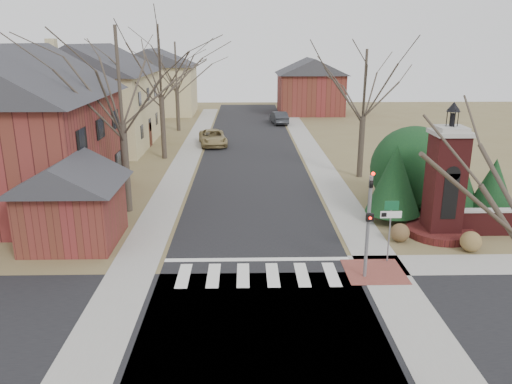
{
  "coord_description": "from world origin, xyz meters",
  "views": [
    {
      "loc": [
        -0.49,
        -17.54,
        9.12
      ],
      "look_at": [
        0.04,
        6.0,
        1.95
      ],
      "focal_mm": 35.0,
      "sensor_mm": 36.0,
      "label": 1
    }
  ],
  "objects_px": {
    "traffic_signal_pole": "(369,216)",
    "pickup_truck": "(213,138)",
    "sign_post": "(390,219)",
    "brick_gate_monument": "(444,193)",
    "distant_car": "(279,118)"
  },
  "relations": [
    {
      "from": "distant_car",
      "to": "sign_post",
      "type": "bearing_deg",
      "value": 85.95
    },
    {
      "from": "sign_post",
      "to": "brick_gate_monument",
      "type": "xyz_separation_m",
      "value": [
        3.41,
        3.01,
        0.22
      ]
    },
    {
      "from": "distant_car",
      "to": "pickup_truck",
      "type": "bearing_deg",
      "value": 53.04
    },
    {
      "from": "sign_post",
      "to": "traffic_signal_pole",
      "type": "bearing_deg",
      "value": -132.43
    },
    {
      "from": "brick_gate_monument",
      "to": "distant_car",
      "type": "distance_m",
      "value": 34.66
    },
    {
      "from": "sign_post",
      "to": "distant_car",
      "type": "height_order",
      "value": "sign_post"
    },
    {
      "from": "brick_gate_monument",
      "to": "pickup_truck",
      "type": "relative_size",
      "value": 1.3
    },
    {
      "from": "pickup_truck",
      "to": "distant_car",
      "type": "distance_m",
      "value": 13.8
    },
    {
      "from": "brick_gate_monument",
      "to": "distant_car",
      "type": "relative_size",
      "value": 1.5
    },
    {
      "from": "distant_car",
      "to": "traffic_signal_pole",
      "type": "bearing_deg",
      "value": 83.91
    },
    {
      "from": "sign_post",
      "to": "pickup_truck",
      "type": "relative_size",
      "value": 0.55
    },
    {
      "from": "traffic_signal_pole",
      "to": "distant_car",
      "type": "distance_m",
      "value": 38.65
    },
    {
      "from": "pickup_truck",
      "to": "traffic_signal_pole",
      "type": "bearing_deg",
      "value": -82.14
    },
    {
      "from": "sign_post",
      "to": "pickup_truck",
      "type": "bearing_deg",
      "value": 109.65
    },
    {
      "from": "traffic_signal_pole",
      "to": "pickup_truck",
      "type": "bearing_deg",
      "value": 106.15
    }
  ]
}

